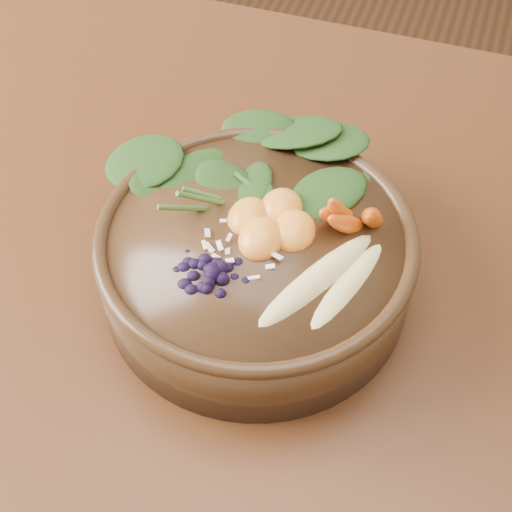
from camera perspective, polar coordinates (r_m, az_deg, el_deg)
ground at (r=1.45m, az=2.02°, el=-18.85°), size 4.00×4.00×0.00m
dining_table at (r=0.87m, az=3.19°, el=-3.24°), size 1.60×0.90×0.75m
stoneware_bowl at (r=0.73m, az=-0.00°, el=-0.50°), size 0.42×0.42×0.09m
kale_heap at (r=0.74m, az=0.61°, el=7.75°), size 0.27×0.25×0.05m
carrot_cluster at (r=0.69m, az=8.37°, el=5.68°), size 0.09×0.09×0.09m
banana_halves at (r=0.65m, az=6.24°, el=-1.24°), size 0.12×0.17×0.03m
mandarin_cluster at (r=0.69m, az=1.24°, el=3.50°), size 0.12×0.13×0.04m
blueberry_pile at (r=0.65m, az=-3.71°, el=-0.36°), size 0.18×0.16×0.04m
coconut_flakes at (r=0.68m, az=-1.11°, el=0.86°), size 0.12×0.11×0.01m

